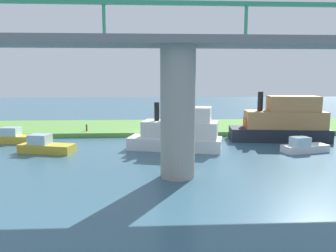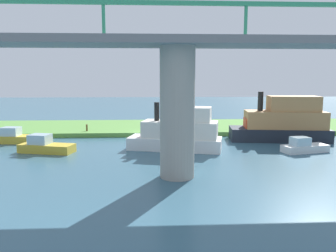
{
  "view_description": "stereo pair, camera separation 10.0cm",
  "coord_description": "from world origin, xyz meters",
  "px_view_note": "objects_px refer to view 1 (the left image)",
  "views": [
    {
      "loc": [
        0.3,
        37.54,
        6.75
      ],
      "look_at": [
        -1.46,
        5.0,
        2.0
      ],
      "focal_mm": 35.45,
      "sensor_mm": 36.0,
      "label": 1
    },
    {
      "loc": [
        0.2,
        37.55,
        6.75
      ],
      "look_at": [
        -1.46,
        5.0,
        2.0
      ],
      "focal_mm": 35.45,
      "sensor_mm": 36.0,
      "label": 2
    }
  ],
  "objects_px": {
    "motorboat_red": "(15,137)",
    "pontoon_yellow": "(282,123)",
    "motorboat_white": "(45,146)",
    "person_on_bank": "(159,125)",
    "riverboat_paddlewheel": "(304,147)",
    "houseboat_blue": "(178,132)",
    "bridge_pylon": "(178,113)",
    "mooring_post": "(87,128)"
  },
  "relations": [
    {
      "from": "motorboat_red",
      "to": "pontoon_yellow",
      "type": "bearing_deg",
      "value": 179.59
    },
    {
      "from": "motorboat_red",
      "to": "motorboat_white",
      "type": "bearing_deg",
      "value": 133.61
    },
    {
      "from": "person_on_bank",
      "to": "motorboat_red",
      "type": "xyz_separation_m",
      "value": [
        15.12,
        4.27,
        -0.61
      ]
    },
    {
      "from": "motorboat_red",
      "to": "riverboat_paddlewheel",
      "type": "relative_size",
      "value": 1.13
    },
    {
      "from": "pontoon_yellow",
      "to": "houseboat_blue",
      "type": "height_order",
      "value": "pontoon_yellow"
    },
    {
      "from": "pontoon_yellow",
      "to": "motorboat_red",
      "type": "distance_m",
      "value": 28.39
    },
    {
      "from": "bridge_pylon",
      "to": "motorboat_red",
      "type": "bearing_deg",
      "value": -38.96
    },
    {
      "from": "houseboat_blue",
      "to": "motorboat_red",
      "type": "distance_m",
      "value": 17.27
    },
    {
      "from": "mooring_post",
      "to": "pontoon_yellow",
      "type": "distance_m",
      "value": 22.27
    },
    {
      "from": "motorboat_white",
      "to": "riverboat_paddlewheel",
      "type": "relative_size",
      "value": 1.16
    },
    {
      "from": "motorboat_white",
      "to": "person_on_bank",
      "type": "bearing_deg",
      "value": -139.7
    },
    {
      "from": "houseboat_blue",
      "to": "pontoon_yellow",
      "type": "bearing_deg",
      "value": -161.12
    },
    {
      "from": "riverboat_paddlewheel",
      "to": "bridge_pylon",
      "type": "bearing_deg",
      "value": 29.92
    },
    {
      "from": "bridge_pylon",
      "to": "person_on_bank",
      "type": "bearing_deg",
      "value": -87.24
    },
    {
      "from": "person_on_bank",
      "to": "mooring_post",
      "type": "relative_size",
      "value": 1.78
    },
    {
      "from": "pontoon_yellow",
      "to": "houseboat_blue",
      "type": "xyz_separation_m",
      "value": [
        11.64,
        3.98,
        -0.31
      ]
    },
    {
      "from": "houseboat_blue",
      "to": "riverboat_paddlewheel",
      "type": "height_order",
      "value": "houseboat_blue"
    },
    {
      "from": "pontoon_yellow",
      "to": "mooring_post",
      "type": "bearing_deg",
      "value": -11.65
    },
    {
      "from": "mooring_post",
      "to": "houseboat_blue",
      "type": "height_order",
      "value": "houseboat_blue"
    },
    {
      "from": "person_on_bank",
      "to": "mooring_post",
      "type": "height_order",
      "value": "person_on_bank"
    },
    {
      "from": "bridge_pylon",
      "to": "riverboat_paddlewheel",
      "type": "xyz_separation_m",
      "value": [
        -12.19,
        -7.01,
        -3.9
      ]
    },
    {
      "from": "mooring_post",
      "to": "houseboat_blue",
      "type": "distance_m",
      "value": 13.24
    },
    {
      "from": "mooring_post",
      "to": "houseboat_blue",
      "type": "relative_size",
      "value": 0.09
    },
    {
      "from": "person_on_bank",
      "to": "houseboat_blue",
      "type": "height_order",
      "value": "houseboat_blue"
    },
    {
      "from": "motorboat_white",
      "to": "riverboat_paddlewheel",
      "type": "distance_m",
      "value": 23.65
    },
    {
      "from": "pontoon_yellow",
      "to": "motorboat_red",
      "type": "relative_size",
      "value": 2.11
    },
    {
      "from": "person_on_bank",
      "to": "motorboat_white",
      "type": "xyz_separation_m",
      "value": [
        10.61,
        9.0,
        -0.61
      ]
    },
    {
      "from": "riverboat_paddlewheel",
      "to": "houseboat_blue",
      "type": "bearing_deg",
      "value": -8.49
    },
    {
      "from": "bridge_pylon",
      "to": "motorboat_red",
      "type": "relative_size",
      "value": 1.73
    },
    {
      "from": "person_on_bank",
      "to": "mooring_post",
      "type": "xyz_separation_m",
      "value": [
        8.55,
        -0.03,
        -0.31
      ]
    },
    {
      "from": "person_on_bank",
      "to": "motorboat_red",
      "type": "distance_m",
      "value": 15.72
    },
    {
      "from": "motorboat_red",
      "to": "motorboat_white",
      "type": "height_order",
      "value": "motorboat_white"
    },
    {
      "from": "pontoon_yellow",
      "to": "bridge_pylon",
      "type": "bearing_deg",
      "value": 45.65
    },
    {
      "from": "person_on_bank",
      "to": "mooring_post",
      "type": "bearing_deg",
      "value": -0.17
    },
    {
      "from": "mooring_post",
      "to": "pontoon_yellow",
      "type": "bearing_deg",
      "value": 168.35
    },
    {
      "from": "motorboat_red",
      "to": "bridge_pylon",
      "type": "bearing_deg",
      "value": 141.04
    },
    {
      "from": "bridge_pylon",
      "to": "pontoon_yellow",
      "type": "relative_size",
      "value": 0.82
    },
    {
      "from": "mooring_post",
      "to": "pontoon_yellow",
      "type": "height_order",
      "value": "pontoon_yellow"
    },
    {
      "from": "houseboat_blue",
      "to": "motorboat_white",
      "type": "bearing_deg",
      "value": 2.59
    },
    {
      "from": "bridge_pylon",
      "to": "mooring_post",
      "type": "height_order",
      "value": "bridge_pylon"
    },
    {
      "from": "motorboat_white",
      "to": "riverboat_paddlewheel",
      "type": "height_order",
      "value": "motorboat_white"
    },
    {
      "from": "pontoon_yellow",
      "to": "motorboat_white",
      "type": "height_order",
      "value": "pontoon_yellow"
    }
  ]
}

